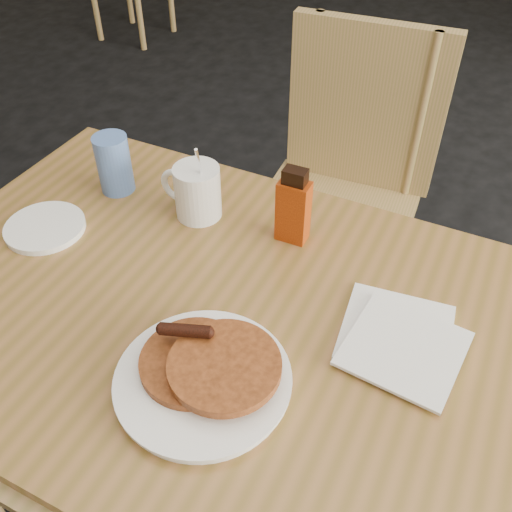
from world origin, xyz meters
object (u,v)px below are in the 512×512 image
at_px(pancake_plate, 205,374).
at_px(coffee_mug, 196,191).
at_px(syrup_bottle, 293,208).
at_px(blue_tumbler, 114,164).
at_px(main_table, 217,324).
at_px(chair_main_far, 347,171).

xyz_separation_m(pancake_plate, coffee_mug, (-0.22, 0.34, 0.04)).
relative_size(syrup_bottle, blue_tumbler, 1.24).
xyz_separation_m(main_table, syrup_bottle, (0.04, 0.22, 0.11)).
bearing_deg(pancake_plate, syrup_bottle, 93.85).
distance_m(coffee_mug, blue_tumbler, 0.19).
distance_m(main_table, blue_tumbler, 0.41).
bearing_deg(main_table, coffee_mug, 128.18).
bearing_deg(coffee_mug, blue_tumbler, -165.32).
height_order(pancake_plate, coffee_mug, coffee_mug).
height_order(pancake_plate, syrup_bottle, syrup_bottle).
relative_size(pancake_plate, coffee_mug, 1.54).
bearing_deg(coffee_mug, chair_main_far, 90.46).
bearing_deg(chair_main_far, syrup_bottle, -88.05).
relative_size(main_table, coffee_mug, 7.09).
relative_size(coffee_mug, syrup_bottle, 1.10).
xyz_separation_m(main_table, coffee_mug, (-0.16, 0.20, 0.10)).
bearing_deg(main_table, pancake_plate, -65.52).
xyz_separation_m(chair_main_far, pancake_plate, (0.09, -0.89, 0.21)).
relative_size(pancake_plate, syrup_bottle, 1.70).
bearing_deg(pancake_plate, chair_main_far, 95.89).
height_order(main_table, pancake_plate, pancake_plate).
height_order(main_table, coffee_mug, coffee_mug).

